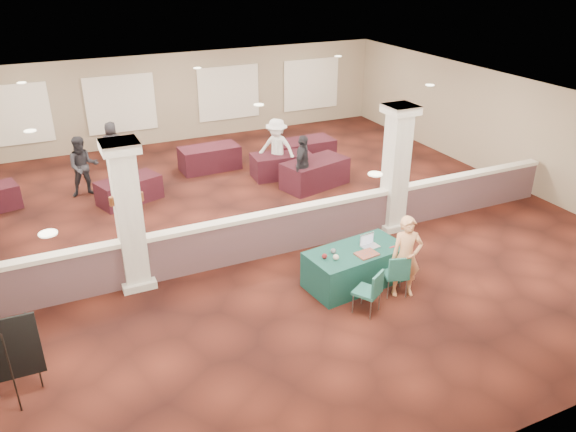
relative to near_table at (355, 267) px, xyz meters
name	(u,v)px	position (x,y,z in m)	size (l,w,h in m)	color
ground	(262,225)	(-0.74, 3.43, -0.40)	(16.00, 16.00, 0.00)	#491B12
wall_back	(176,98)	(-0.74, 11.43, 1.20)	(16.00, 0.04, 3.20)	gray
wall_front	(493,361)	(-0.74, -4.57, 1.20)	(16.00, 0.04, 3.20)	gray
wall_right	(504,128)	(7.26, 3.43, 1.20)	(0.04, 16.00, 3.20)	gray
ceiling	(259,104)	(-0.74, 3.43, 2.80)	(16.00, 16.00, 0.02)	silver
partition_wall	(286,229)	(-0.74, 1.93, 0.16)	(15.60, 0.28, 1.10)	brown
column_left	(129,215)	(-4.24, 1.93, 1.23)	(0.72, 0.72, 3.20)	beige
column_right	(396,168)	(2.26, 1.93, 1.23)	(0.72, 0.72, 3.20)	beige
sconce_left	(112,201)	(-4.52, 1.93, 1.60)	(0.12, 0.12, 0.18)	brown
sconce_right	(141,197)	(-3.96, 1.93, 1.60)	(0.12, 0.12, 0.18)	brown
near_table	(355,267)	(0.00, 0.00, 0.00)	(2.11, 1.05, 0.81)	#0E3331
conf_chair_main	(397,272)	(0.52, -0.76, 0.15)	(0.59, 0.59, 0.94)	#1D5754
conf_chair_side	(371,289)	(-0.30, -1.07, 0.15)	(0.64, 0.64, 0.93)	#1D5754
easel_board	(8,350)	(-6.63, -0.76, 0.59)	(0.92, 0.47, 1.57)	black
woman	(406,257)	(0.69, -0.79, 0.48)	(0.63, 0.42, 1.76)	tan
far_table_front_left	(129,190)	(-3.54, 6.43, -0.06)	(1.71, 0.86, 0.69)	black
far_table_front_center	(281,165)	(1.19, 6.43, -0.04)	(1.82, 0.91, 0.74)	black
far_table_front_right	(315,173)	(1.76, 5.23, 0.00)	(2.01, 1.00, 0.81)	black
far_table_back_center	(210,158)	(-0.67, 7.96, -0.02)	(1.89, 0.94, 0.77)	black
far_table_back_right	(304,151)	(2.39, 7.21, -0.01)	(1.96, 0.98, 0.79)	black
attendee_a	(83,167)	(-4.58, 7.43, 0.48)	(0.85, 0.47, 1.77)	black
attendee_b	(277,148)	(1.03, 6.43, 0.53)	(1.20, 0.55, 1.87)	silver
attendee_c	(303,165)	(1.19, 4.93, 0.47)	(1.03, 0.49, 1.75)	black
attendee_d	(112,145)	(-3.45, 9.47, 0.36)	(0.75, 0.41, 1.53)	black
laptop_base	(370,247)	(0.34, -0.02, 0.41)	(0.37, 0.26, 0.02)	#BBBBBF
laptop_screen	(367,239)	(0.32, 0.11, 0.55)	(0.37, 0.01, 0.24)	#BBBBBF
screen_glow	(367,239)	(0.32, 0.10, 0.53)	(0.33, 0.00, 0.21)	#ACB4CE
knitting	(367,254)	(0.09, -0.27, 0.42)	(0.44, 0.33, 0.03)	#B1381C
yarn_cream	(336,257)	(-0.59, -0.18, 0.47)	(0.12, 0.12, 0.12)	beige
yarn_red	(324,256)	(-0.78, -0.04, 0.46)	(0.11, 0.11, 0.11)	maroon
yarn_grey	(333,251)	(-0.51, 0.07, 0.46)	(0.12, 0.12, 0.12)	#46464A
scissors	(392,247)	(0.75, -0.22, 0.41)	(0.13, 0.03, 0.01)	red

